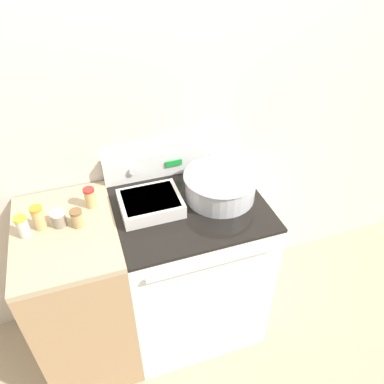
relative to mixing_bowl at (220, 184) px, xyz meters
The scene contains 13 objects.
ground_plane 1.08m from the mixing_bowl, 116.98° to the right, with size 12.00×12.00×0.00m, color tan.
kitchen_wall 0.44m from the mixing_bowl, 116.23° to the left, with size 8.00×0.05×2.50m.
stove_range 0.57m from the mixing_bowl, behind, with size 0.74×0.66×0.94m.
control_panel 0.32m from the mixing_bowl, 120.96° to the left, with size 0.74×0.07×0.15m.
side_counter 0.94m from the mixing_bowl, behind, with size 0.46×0.63×0.95m.
mixing_bowl is the anchor object (origin of this frame).
casserole_dish 0.36m from the mixing_bowl, behind, with size 0.29×0.24×0.07m.
ladle 0.20m from the mixing_bowl, 19.94° to the left, with size 0.09×0.30×0.09m.
spice_jar_red_cap 0.63m from the mixing_bowl, 169.55° to the left, with size 0.05×0.05×0.10m.
spice_jar_brown_cap 0.70m from the mixing_bowl, behind, with size 0.06×0.06×0.09m.
spice_jar_white_cap 0.78m from the mixing_bowl, behind, with size 0.07×0.07×0.08m.
spice_jar_orange_cap 0.86m from the mixing_bowl, behind, with size 0.06×0.06×0.12m.
spice_jar_yellow_cap 0.92m from the mixing_bowl, behind, with size 0.05×0.05×0.11m.
Camera 1 is at (-0.44, -1.03, 2.12)m, focal length 35.00 mm.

